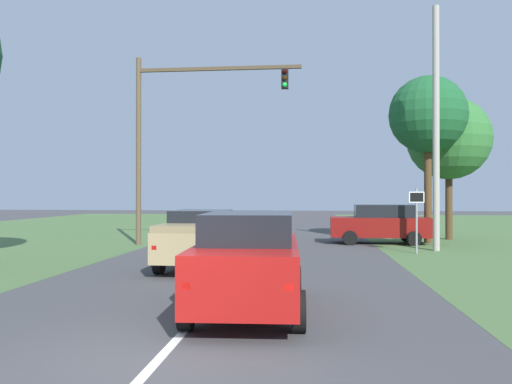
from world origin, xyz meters
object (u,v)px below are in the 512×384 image
at_px(extra_tree_1, 428,115).
at_px(crossing_suv_far, 381,223).
at_px(pickup_truck_lead, 202,237).
at_px(traffic_light, 177,122).
at_px(red_suv_near, 249,259).
at_px(oak_tree_right, 449,139).
at_px(keep_moving_sign, 417,212).
at_px(utility_pole_right, 436,128).

bearing_deg(extra_tree_1, crossing_suv_far, -169.52).
height_order(pickup_truck_lead, extra_tree_1, extra_tree_1).
bearing_deg(crossing_suv_far, traffic_light, -169.32).
bearing_deg(red_suv_near, pickup_truck_lead, 110.09).
bearing_deg(traffic_light, crossing_suv_far, 10.68).
relative_size(traffic_light, extra_tree_1, 1.08).
relative_size(red_suv_near, pickup_truck_lead, 0.87).
bearing_deg(oak_tree_right, pickup_truck_lead, -133.41).
height_order(keep_moving_sign, crossing_suv_far, keep_moving_sign).
bearing_deg(crossing_suv_far, pickup_truck_lead, -128.12).
relative_size(red_suv_near, utility_pole_right, 0.47).
bearing_deg(utility_pole_right, keep_moving_sign, -133.10).
xyz_separation_m(keep_moving_sign, extra_tree_1, (1.48, 4.59, 4.56)).
height_order(traffic_light, keep_moving_sign, traffic_light).
relative_size(oak_tree_right, extra_tree_1, 0.92).
bearing_deg(red_suv_near, keep_moving_sign, 62.86).
bearing_deg(pickup_truck_lead, utility_pole_right, 33.19).
bearing_deg(keep_moving_sign, utility_pole_right, 46.90).
relative_size(utility_pole_right, extra_tree_1, 1.27).
bearing_deg(keep_moving_sign, crossing_suv_far, 101.51).
height_order(red_suv_near, pickup_truck_lead, red_suv_near).
bearing_deg(utility_pole_right, crossing_suv_far, 121.54).
relative_size(crossing_suv_far, utility_pole_right, 0.46).
height_order(keep_moving_sign, oak_tree_right, oak_tree_right).
xyz_separation_m(keep_moving_sign, crossing_suv_far, (-0.85, 4.16, -0.69)).
xyz_separation_m(traffic_light, keep_moving_sign, (10.40, -2.35, -4.10)).
distance_m(pickup_truck_lead, oak_tree_right, 16.29).
xyz_separation_m(traffic_light, crossing_suv_far, (9.56, 1.80, -4.79)).
height_order(crossing_suv_far, extra_tree_1, extra_tree_1).
bearing_deg(red_suv_near, utility_pole_right, 61.11).
height_order(oak_tree_right, utility_pole_right, utility_pole_right).
xyz_separation_m(oak_tree_right, extra_tree_1, (-1.57, -2.18, 0.92)).
distance_m(pickup_truck_lead, utility_pole_right, 11.29).
relative_size(traffic_light, oak_tree_right, 1.18).
xyz_separation_m(red_suv_near, utility_pole_right, (6.54, 11.86, 4.11)).
xyz_separation_m(pickup_truck_lead, utility_pole_right, (8.78, 5.74, 4.18)).
distance_m(crossing_suv_far, utility_pole_right, 5.50).
bearing_deg(extra_tree_1, utility_pole_right, -97.36).
bearing_deg(traffic_light, red_suv_near, -69.55).
height_order(red_suv_near, utility_pole_right, utility_pole_right).
xyz_separation_m(crossing_suv_far, utility_pole_right, (1.88, -3.06, 4.18)).
xyz_separation_m(pickup_truck_lead, extra_tree_1, (9.23, 9.23, 5.25)).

